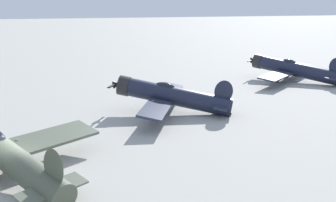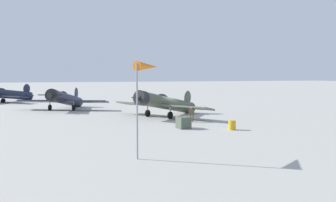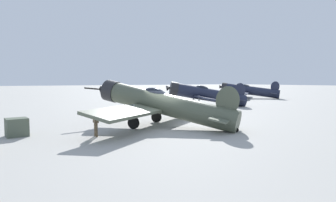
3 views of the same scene
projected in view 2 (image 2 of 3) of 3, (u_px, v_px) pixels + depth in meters
ground_plane at (168, 116)px, 40.49m from camera, size 400.00×400.00×0.00m
airplane_foreground at (165, 103)px, 39.94m from camera, size 10.02×11.63×3.37m
airplane_mid_apron at (65, 99)px, 48.08m from camera, size 12.07×10.21×3.23m
airplane_far_line at (4, 94)px, 61.58m from camera, size 10.55×11.40×3.22m
ground_crew_mechanic at (192, 113)px, 35.72m from camera, size 0.61×0.23×1.58m
equipment_crate at (183, 123)px, 31.33m from camera, size 1.18×1.25×1.05m
fuel_drum at (232, 125)px, 30.53m from camera, size 0.68×0.68×0.85m
windsock_mast at (147, 69)px, 20.53m from camera, size 2.10×2.05×5.63m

